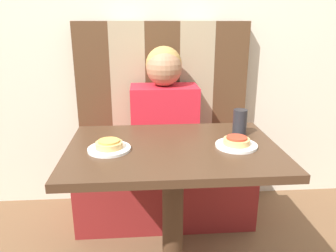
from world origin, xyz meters
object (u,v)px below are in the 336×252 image
Objects in this scene: plate_left at (109,149)px; plate_right at (236,145)px; person at (164,101)px; pizza_right at (237,141)px; pizza_left at (109,144)px; drinking_cup at (240,123)px.

plate_right is (0.56, 0.00, 0.00)m from plate_left.
pizza_right is at bearing -66.10° from person.
pizza_left is (0.00, 0.00, 0.02)m from plate_left.
plate_right is (0.28, -0.63, -0.06)m from person.
plate_left is (-0.28, -0.63, -0.06)m from person.
pizza_left is at bearing 180.00° from pizza_right.
pizza_left reaches higher than plate_right.
person is at bearing 124.61° from drinking_cup.
plate_right is 1.59× the size of pizza_right.
drinking_cup is (0.61, 0.15, 0.04)m from pizza_left.
drinking_cup is (0.05, 0.15, 0.04)m from pizza_right.
drinking_cup is (0.05, 0.15, 0.06)m from plate_right.
pizza_right is (0.56, 0.00, 0.02)m from plate_left.
pizza_right is at bearing 0.00° from pizza_left.
person is 4.89× the size of drinking_cup.
drinking_cup reaches higher than plate_left.
pizza_right reaches higher than plate_left.
pizza_right is (0.00, 0.00, 0.02)m from plate_right.
plate_right is at bearing -66.10° from person.
plate_left is at bearing -166.54° from drinking_cup.
pizza_left is 0.63m from drinking_cup.
pizza_left is 0.89× the size of drinking_cup.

